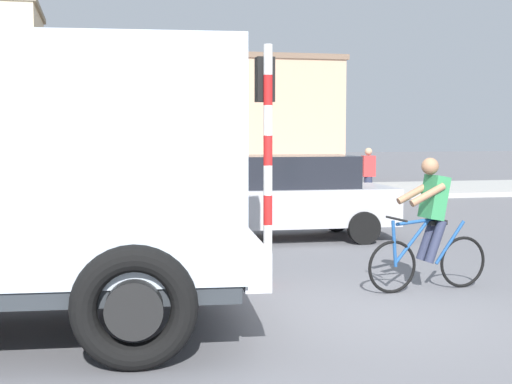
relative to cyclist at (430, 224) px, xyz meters
The scene contains 7 objects.
ground_plane 1.83m from the cyclist, 137.29° to the right, with size 120.00×120.00×0.00m, color slate.
sidewalk_far 14.18m from the cyclist, 94.79° to the left, with size 80.00×5.00×0.16m, color #ADADA8.
cyclist is the anchor object (origin of this frame).
traffic_light_pole 2.47m from the cyclist, 154.06° to the left, with size 0.24×0.43×3.20m.
car_red_near 4.68m from the cyclist, 97.22° to the left, with size 4.06×1.99×1.60m.
pedestrian_near_kerb 9.98m from the cyclist, 72.66° to the left, with size 0.34×0.22×1.62m.
building_mid_block 19.72m from the cyclist, 89.78° to the left, with size 9.95×5.98×4.89m.
Camera 1 is at (-3.03, -7.27, 2.05)m, focal length 49.95 mm.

